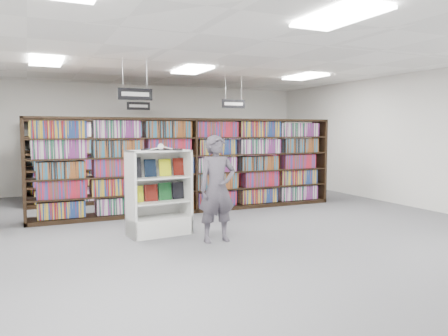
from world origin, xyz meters
name	(u,v)px	position (x,y,z in m)	size (l,w,h in m)	color
floor	(230,229)	(0.00, 0.00, 0.00)	(12.00, 12.00, 0.00)	#48484D
ceiling	(230,54)	(0.00, 0.00, 3.20)	(10.00, 12.00, 0.10)	white
wall_back	(148,138)	(0.00, 6.00, 1.60)	(10.00, 0.10, 3.20)	silver
wall_right	(427,140)	(5.00, 0.00, 1.60)	(0.10, 12.00, 3.20)	silver
bookshelf_row_near	(193,165)	(0.00, 2.00, 1.05)	(7.00, 0.60, 2.10)	black
bookshelf_row_mid	(167,160)	(0.00, 4.00, 1.05)	(7.00, 0.60, 2.10)	black
bookshelf_row_far	(150,156)	(0.00, 5.70, 1.05)	(7.00, 0.60, 2.10)	black
aisle_sign_left	(135,93)	(-1.50, 1.00, 2.53)	(0.65, 0.02, 0.80)	#B2B2B7
aisle_sign_right	(234,103)	(1.50, 3.00, 2.53)	(0.65, 0.02, 0.80)	#B2B2B7
aisle_sign_center	(138,105)	(-0.50, 5.00, 2.53)	(0.65, 0.02, 0.80)	#B2B2B7
troffer_front_center	(339,17)	(0.00, -3.00, 3.16)	(0.60, 1.20, 0.04)	white
troffer_back_left	(46,61)	(-3.00, 2.00, 3.16)	(0.60, 1.20, 0.04)	white
troffer_back_center	(192,70)	(0.00, 2.00, 3.16)	(0.60, 1.20, 0.04)	white
troffer_back_right	(305,77)	(3.00, 2.00, 3.16)	(0.60, 1.20, 0.04)	white
endcap_display	(158,207)	(-1.31, 0.17, 0.49)	(1.12, 0.65, 1.49)	white
open_book	(162,148)	(-1.26, 0.14, 1.52)	(0.79, 0.59, 0.13)	black
shopper	(217,189)	(-0.56, -0.70, 0.88)	(0.64, 0.42, 1.76)	#48444E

